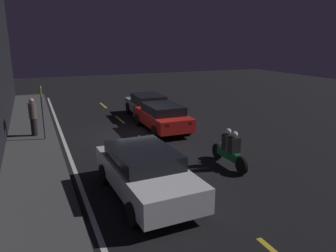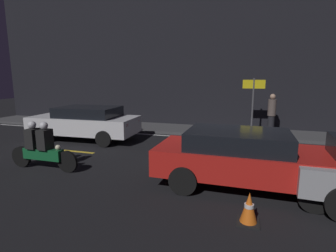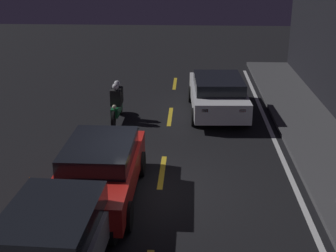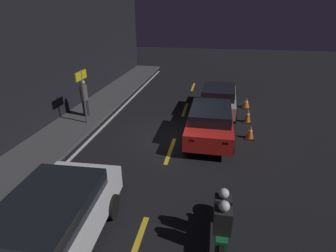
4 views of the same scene
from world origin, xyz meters
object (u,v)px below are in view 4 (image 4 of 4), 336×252
taxi_red (210,120)px  shop_sign (82,86)px  motorcycle (222,221)px  traffic_cone_mid (248,115)px  traffic_cone_far (246,103)px  sedan_white (46,229)px  traffic_cone_near (250,132)px  hatchback_silver (218,98)px  pedestrian (84,98)px

taxi_red → shop_sign: shop_sign is taller
motorcycle → traffic_cone_mid: size_ratio=3.17×
motorcycle → traffic_cone_far: bearing=-8.6°
traffic_cone_far → shop_sign: 8.33m
sedan_white → shop_sign: shop_sign is taller
taxi_red → traffic_cone_near: bearing=-84.7°
sedan_white → traffic_cone_mid: bearing=147.7°
hatchback_silver → pedestrian: pedestrian is taller
pedestrian → taxi_red: bearing=-99.6°
traffic_cone_near → shop_sign: (0.05, 7.11, 1.54)m
traffic_cone_far → traffic_cone_mid: bearing=176.8°
shop_sign → traffic_cone_mid: bearing=-76.8°
traffic_cone_mid → traffic_cone_far: traffic_cone_mid is taller
taxi_red → pedestrian: bearing=80.7°
traffic_cone_near → pedestrian: 7.61m
hatchback_silver → traffic_cone_mid: bearing=-126.7°
traffic_cone_mid → shop_sign: shop_sign is taller
sedan_white → motorcycle: sedan_white is taller
traffic_cone_mid → sedan_white: bearing=150.2°
hatchback_silver → shop_sign: size_ratio=1.71×
taxi_red → traffic_cone_mid: 2.55m
sedan_white → shop_sign: size_ratio=1.85×
traffic_cone_mid → pedestrian: (-0.89, 7.59, 0.69)m
hatchback_silver → motorcycle: size_ratio=1.89×
sedan_white → traffic_cone_mid: 9.55m
hatchback_silver → shop_sign: shop_sign is taller
traffic_cone_near → traffic_cone_mid: bearing=-1.9°
traffic_cone_near → taxi_red: bearing=95.0°
pedestrian → shop_sign: bearing=-152.6°
traffic_cone_far → shop_sign: shop_sign is taller
hatchback_silver → motorcycle: motorcycle is taller
traffic_cone_mid → shop_sign: (-1.69, 7.17, 1.49)m
sedan_white → motorcycle: size_ratio=2.05×
sedan_white → traffic_cone_far: size_ratio=8.17×
taxi_red → traffic_cone_mid: (1.88, -1.68, -0.40)m
hatchback_silver → traffic_cone_far: (0.93, -1.50, -0.47)m
hatchback_silver → pedestrian: 6.52m
motorcycle → traffic_cone_far: motorcycle is taller
motorcycle → traffic_cone_near: 5.72m
traffic_cone_far → pedestrian: pedestrian is taller
sedan_white → traffic_cone_near: sedan_white is taller
taxi_red → hatchback_silver: bearing=-5.3°
taxi_red → shop_sign: bearing=88.3°
traffic_cone_near → traffic_cone_far: size_ratio=1.06×
traffic_cone_mid → pedestrian: 7.67m
sedan_white → pedestrian: pedestrian is taller
taxi_red → pedestrian: (0.99, 5.91, 0.29)m
hatchback_silver → traffic_cone_near: hatchback_silver is taller
pedestrian → sedan_white: bearing=-158.9°
motorcycle → traffic_cone_mid: bearing=-10.0°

